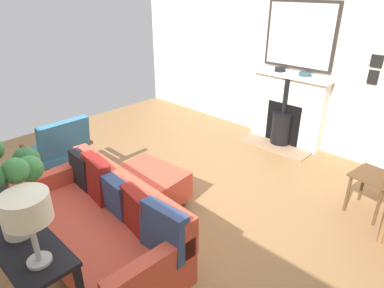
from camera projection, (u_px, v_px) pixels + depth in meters
ground_plane at (155, 217)px, 3.59m from camera, size 5.61×6.38×0.01m
wall_left at (300, 53)px, 4.83m from camera, size 0.12×6.38×2.72m
fireplace at (286, 113)px, 5.07m from camera, size 0.56×1.19×1.09m
mirror_over_mantel at (300, 35)px, 4.66m from camera, size 0.04×1.04×0.92m
mantel_bowl_near at (280, 69)px, 4.93m from camera, size 0.15×0.15×0.06m
mantel_bowl_far at (305, 74)px, 4.69m from camera, size 0.17×0.17×0.05m
sofa at (104, 224)px, 2.93m from camera, size 0.87×1.76×0.80m
ottoman at (151, 184)px, 3.72m from camera, size 0.61×0.80×0.41m
armchair_accent at (60, 147)px, 4.02m from camera, size 0.68×0.61×0.86m
console_table at (9, 234)px, 2.33m from camera, size 0.34×1.43×0.79m
table_lamp_far_end at (27, 211)px, 1.79m from camera, size 0.26×0.26×0.46m
potted_plant at (9, 178)px, 2.01m from camera, size 0.52×0.41×0.64m
dining_chair_near_fireplace at (384, 174)px, 3.39m from camera, size 0.45×0.45×0.87m
photo_gallery_row at (380, 68)px, 4.10m from camera, size 0.02×0.31×0.36m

